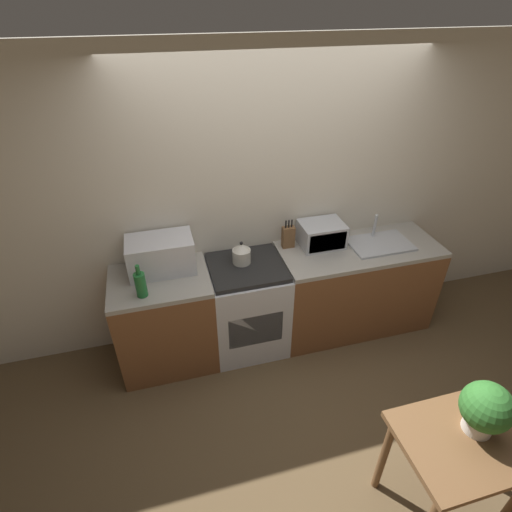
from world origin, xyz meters
name	(u,v)px	position (x,y,z in m)	size (l,w,h in m)	color
ground_plane	(306,391)	(0.00, 0.00, 0.00)	(16.00, 16.00, 0.00)	brown
wall_back	(273,201)	(0.00, 1.03, 1.30)	(10.00, 0.06, 2.60)	beige
counter_left_run	(166,320)	(-1.07, 0.69, 0.45)	(0.81, 0.62, 0.90)	brown
counter_right_run	(354,287)	(0.73, 0.69, 0.45)	(1.47, 0.62, 0.90)	brown
stove_range	(247,306)	(-0.33, 0.69, 0.45)	(0.66, 0.62, 0.90)	silver
kettle	(242,253)	(-0.36, 0.75, 0.99)	(0.16, 0.16, 0.21)	beige
microwave	(161,255)	(-1.02, 0.81, 1.05)	(0.53, 0.33, 0.29)	silver
bottle	(141,284)	(-1.20, 0.51, 1.01)	(0.08, 0.08, 0.28)	#1E662D
knife_block	(288,237)	(0.10, 0.88, 1.00)	(0.11, 0.07, 0.27)	brown
toaster_oven	(322,234)	(0.40, 0.83, 1.01)	(0.39, 0.29, 0.22)	#ADAFB5
sink_basin	(379,243)	(0.92, 0.70, 0.91)	(0.56, 0.37, 0.24)	#ADAFB5
dining_table	(459,453)	(0.48, -1.07, 0.63)	(0.73, 0.56, 0.76)	brown
potted_plant	(486,408)	(0.58, -1.03, 0.95)	(0.28, 0.28, 0.34)	beige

